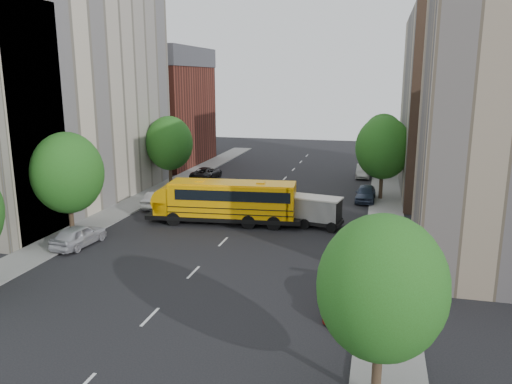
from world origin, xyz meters
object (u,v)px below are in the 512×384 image
at_px(street_tree_5, 383,137).
at_px(parked_car_3, 350,295).
at_px(parked_car_4, 366,193).
at_px(street_tree_3, 382,288).
at_px(school_bus, 223,200).
at_px(parked_car_2, 207,173).
at_px(street_tree_1, 68,173).
at_px(safari_truck, 307,210).
at_px(parked_car_0, 79,235).
at_px(parked_car_5, 363,171).
at_px(parked_car_1, 158,199).
at_px(street_tree_4, 383,148).
at_px(street_tree_2, 169,143).

bearing_deg(street_tree_5, parked_car_3, -92.19).
bearing_deg(parked_car_3, parked_car_4, 94.61).
height_order(street_tree_3, school_bus, street_tree_3).
bearing_deg(street_tree_5, parked_car_2, -161.25).
bearing_deg(street_tree_1, safari_truck, 24.72).
relative_size(street_tree_5, parked_car_0, 1.64).
relative_size(street_tree_1, parked_car_3, 1.52).
distance_m(safari_truck, parked_car_3, 14.79).
relative_size(parked_car_0, parked_car_5, 1.01).
distance_m(parked_car_1, parked_car_4, 19.63).
xyz_separation_m(street_tree_4, safari_truck, (-5.70, -10.50, -3.78)).
bearing_deg(parked_car_4, parked_car_1, -157.80).
height_order(street_tree_2, safari_truck, street_tree_2).
relative_size(street_tree_5, school_bus, 0.59).
height_order(safari_truck, parked_car_1, safari_truck).
bearing_deg(parked_car_2, parked_car_4, 164.48).
xyz_separation_m(parked_car_0, parked_car_2, (0.80, 24.61, -0.06)).
bearing_deg(parked_car_1, school_bus, 152.23).
bearing_deg(safari_truck, parked_car_5, 91.36).
bearing_deg(parked_car_1, parked_car_5, -135.39).
bearing_deg(street_tree_2, street_tree_3, -55.49).
xyz_separation_m(parked_car_4, parked_car_5, (-0.65, 11.93, -0.02)).
height_order(parked_car_0, parked_car_4, parked_car_0).
height_order(school_bus, parked_car_5, school_bus).
bearing_deg(parked_car_2, street_tree_5, -157.72).
bearing_deg(safari_truck, parked_car_1, -179.29).
relative_size(parked_car_1, parked_car_3, 0.87).
bearing_deg(safari_truck, parked_car_4, 76.53).
relative_size(street_tree_1, parked_car_0, 1.72).
xyz_separation_m(street_tree_3, parked_car_2, (-19.80, 37.28, -3.73)).
bearing_deg(safari_truck, parked_car_2, 142.84).
bearing_deg(street_tree_2, parked_car_2, 67.38).
bearing_deg(street_tree_5, street_tree_1, -126.25).
distance_m(street_tree_3, parked_car_1, 31.39).
xyz_separation_m(parked_car_0, parked_car_5, (18.55, 30.19, -0.03)).
bearing_deg(school_bus, parked_car_5, 59.45).
bearing_deg(parked_car_2, parked_car_3, 125.13).
relative_size(street_tree_5, parked_car_3, 1.45).
distance_m(parked_car_3, parked_car_5, 35.50).
bearing_deg(street_tree_4, parked_car_5, 100.69).
bearing_deg(street_tree_1, street_tree_4, 39.29).
distance_m(street_tree_4, parked_car_1, 21.76).
bearing_deg(parked_car_3, parked_car_5, 95.66).
relative_size(school_bus, parked_car_3, 2.46).
xyz_separation_m(safari_truck, parked_car_4, (4.30, 9.42, -0.52)).
bearing_deg(parked_car_4, street_tree_5, 85.66).
bearing_deg(street_tree_2, street_tree_5, 28.61).
distance_m(street_tree_2, parked_car_4, 21.02).
bearing_deg(parked_car_2, parked_car_5, -159.02).
relative_size(street_tree_2, parked_car_1, 1.70).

